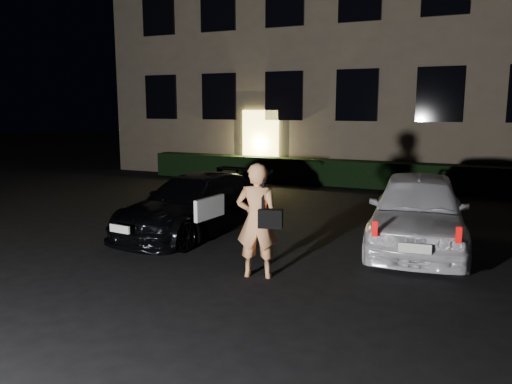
% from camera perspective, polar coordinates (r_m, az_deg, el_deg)
% --- Properties ---
extents(ground, '(80.00, 80.00, 0.00)m').
position_cam_1_polar(ground, '(7.45, -8.75, -10.86)').
color(ground, black).
rests_on(ground, ground).
extents(building, '(20.00, 8.11, 12.00)m').
position_cam_1_polar(building, '(21.45, 14.26, 18.48)').
color(building, brown).
rests_on(building, ground).
extents(hedge, '(15.00, 0.70, 0.85)m').
position_cam_1_polar(hedge, '(16.92, 10.83, 2.09)').
color(hedge, black).
rests_on(hedge, ground).
extents(sedan, '(2.13, 4.35, 1.21)m').
position_cam_1_polar(sedan, '(10.49, -6.91, -1.37)').
color(sedan, black).
rests_on(sedan, ground).
extents(hatch, '(2.07, 4.32, 1.42)m').
position_cam_1_polar(hatch, '(9.74, 18.00, -1.99)').
color(hatch, white).
rests_on(hatch, ground).
extents(man, '(0.81, 0.58, 1.78)m').
position_cam_1_polar(man, '(7.62, 0.19, -3.27)').
color(man, '#F19F65').
rests_on(man, ground).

